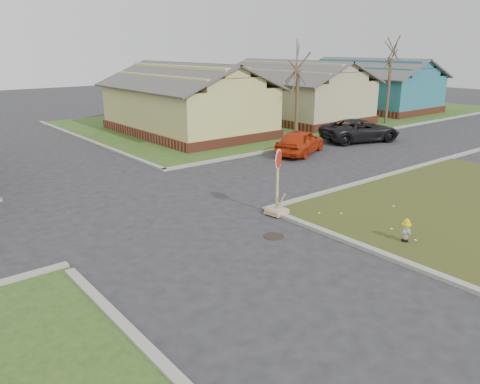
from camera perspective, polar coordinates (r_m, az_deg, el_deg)
ground at (r=13.65m, az=-4.17°, el=-7.02°), size 120.00×120.00×0.00m
verge_far_right at (r=40.90m, az=6.90°, el=9.32°), size 37.00×19.00×0.05m
curbs at (r=17.73m, az=-13.46°, el=-1.65°), size 80.00×40.00×0.12m
manhole at (r=14.56m, az=4.11°, el=-5.39°), size 0.64×0.64×0.01m
side_house_yellow at (r=31.92m, az=-6.51°, el=11.02°), size 7.60×11.60×4.70m
side_house_tan at (r=38.20m, az=6.51°, el=12.04°), size 7.60×11.60×4.70m
side_house_teal at (r=45.82m, az=15.58°, el=12.39°), size 7.60×11.60×4.70m
tree_mid_right at (r=29.55m, az=6.94°, el=10.44°), size 0.22×0.22×4.20m
tree_far_right at (r=37.47m, az=17.62°, el=11.63°), size 0.22×0.22×4.76m
fire_hydrant at (r=14.75m, az=19.59°, el=-4.26°), size 0.27×0.27×0.72m
stop_sign at (r=16.20m, az=4.53°, el=-0.98°), size 0.65×0.64×2.30m
red_sedan at (r=25.75m, az=7.34°, el=6.11°), size 4.31×3.02×1.36m
dark_pickup at (r=30.01m, az=14.45°, el=7.31°), size 5.42×3.70×1.38m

